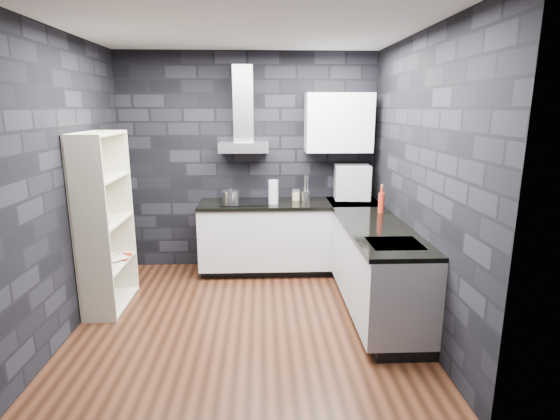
{
  "coord_description": "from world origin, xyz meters",
  "views": [
    {
      "loc": [
        0.17,
        -3.92,
        2.03
      ],
      "look_at": [
        0.35,
        0.45,
        1.0
      ],
      "focal_mm": 28.0,
      "sensor_mm": 36.0,
      "label": 1
    }
  ],
  "objects": [
    {
      "name": "fruit_bowl",
      "position": [
        -1.42,
        0.26,
        0.94
      ],
      "size": [
        0.24,
        0.24,
        0.05
      ],
      "primitive_type": "imported",
      "rotation": [
        0.0,
        0.0,
        -0.12
      ],
      "color": "silver",
      "rests_on": "bookshelf"
    },
    {
      "name": "counter_right_cab",
      "position": [
        1.3,
        0.1,
        0.48
      ],
      "size": [
        0.6,
        1.8,
        0.76
      ],
      "primitive_type": "cube",
      "color": "silver",
      "rests_on": "ground"
    },
    {
      "name": "counter_back_cab",
      "position": [
        0.5,
        1.3,
        0.48
      ],
      "size": [
        2.2,
        0.6,
        0.76
      ],
      "primitive_type": "cube",
      "color": "silver",
      "rests_on": "ground"
    },
    {
      "name": "cooktop",
      "position": [
        -0.05,
        1.3,
        0.91
      ],
      "size": [
        0.58,
        0.5,
        0.01
      ],
      "primitive_type": "cube",
      "color": "black",
      "rests_on": "counter_back_top"
    },
    {
      "name": "wall_front",
      "position": [
        0.0,
        -1.62,
        1.35
      ],
      "size": [
        3.2,
        0.05,
        2.7
      ],
      "primitive_type": "cube",
      "color": "black",
      "rests_on": "ground"
    },
    {
      "name": "hood_chimney",
      "position": [
        -0.05,
        1.5,
        2.07
      ],
      "size": [
        0.24,
        0.2,
        0.9
      ],
      "primitive_type": "cube",
      "color": "#BABABF",
      "rests_on": "hood_body"
    },
    {
      "name": "ceiling",
      "position": [
        0.0,
        0.0,
        2.7
      ],
      "size": [
        3.2,
        3.2,
        0.0
      ],
      "primitive_type": "plane",
      "rotation": [
        3.14,
        0.0,
        0.0
      ],
      "color": "silver"
    },
    {
      "name": "glass_vase",
      "position": [
        0.3,
        1.21,
        1.04
      ],
      "size": [
        0.12,
        0.12,
        0.29
      ],
      "primitive_type": "cylinder",
      "rotation": [
        0.0,
        0.0,
        0.03
      ],
      "color": "silver",
      "rests_on": "counter_back_top"
    },
    {
      "name": "appliance_garage",
      "position": [
        1.29,
        1.4,
        1.12
      ],
      "size": [
        0.45,
        0.36,
        0.43
      ],
      "primitive_type": "cube",
      "rotation": [
        0.0,
        0.0,
        -0.08
      ],
      "color": "#A0A3A8",
      "rests_on": "counter_back_top"
    },
    {
      "name": "red_bottle",
      "position": [
        1.47,
        0.7,
        1.01
      ],
      "size": [
        0.08,
        0.08,
        0.22
      ],
      "primitive_type": "cylinder",
      "rotation": [
        0.0,
        0.0,
        0.37
      ],
      "color": "#B32B19",
      "rests_on": "counter_right_top"
    },
    {
      "name": "bookshelf",
      "position": [
        -1.42,
        0.4,
        0.9
      ],
      "size": [
        0.57,
        0.87,
        1.8
      ],
      "primitive_type": "cube",
      "rotation": [
        0.0,
        0.0,
        0.31
      ],
      "color": "beige",
      "rests_on": "ground"
    },
    {
      "name": "counter_back_top",
      "position": [
        0.5,
        1.29,
        0.88
      ],
      "size": [
        2.2,
        0.62,
        0.04
      ],
      "primitive_type": "cube",
      "color": "black",
      "rests_on": "counter_back_cab"
    },
    {
      "name": "counter_corner_top",
      "position": [
        1.3,
        1.3,
        0.88
      ],
      "size": [
        0.62,
        0.62,
        0.04
      ],
      "primitive_type": "cube",
      "color": "black",
      "rests_on": "counter_right_cab"
    },
    {
      "name": "upper_cabinet",
      "position": [
        1.1,
        1.43,
        1.85
      ],
      "size": [
        0.8,
        0.35,
        0.7
      ],
      "primitive_type": "cube",
      "color": "silver",
      "rests_on": "wall_back"
    },
    {
      "name": "wall_left",
      "position": [
        -1.62,
        0.0,
        1.35
      ],
      "size": [
        0.05,
        3.2,
        2.7
      ],
      "primitive_type": "cube",
      "color": "black",
      "rests_on": "ground"
    },
    {
      "name": "storage_jar",
      "position": [
        0.59,
        1.41,
        0.96
      ],
      "size": [
        0.12,
        0.12,
        0.12
      ],
      "primitive_type": "cylinder",
      "rotation": [
        0.0,
        0.0,
        -0.27
      ],
      "color": "tan",
      "rests_on": "counter_back_top"
    },
    {
      "name": "wall_back",
      "position": [
        0.0,
        1.62,
        1.35
      ],
      "size": [
        3.2,
        0.05,
        2.7
      ],
      "primitive_type": "cube",
      "color": "black",
      "rests_on": "ground"
    },
    {
      "name": "counter_right_top",
      "position": [
        1.29,
        0.1,
        0.88
      ],
      "size": [
        0.62,
        1.8,
        0.04
      ],
      "primitive_type": "cube",
      "color": "black",
      "rests_on": "counter_right_cab"
    },
    {
      "name": "utensil_crock",
      "position": [
        0.71,
        1.34,
        0.96
      ],
      "size": [
        0.1,
        0.1,
        0.13
      ],
      "primitive_type": "cylinder",
      "rotation": [
        0.0,
        0.0,
        -0.07
      ],
      "color": "silver",
      "rests_on": "counter_back_top"
    },
    {
      "name": "toekick_back",
      "position": [
        0.5,
        1.34,
        0.05
      ],
      "size": [
        2.18,
        0.5,
        0.1
      ],
      "primitive_type": "cube",
      "color": "black",
      "rests_on": "ground"
    },
    {
      "name": "sink_rim",
      "position": [
        1.3,
        -0.4,
        0.89
      ],
      "size": [
        0.44,
        0.4,
        0.01
      ],
      "primitive_type": "cube",
      "color": "#BABABF",
      "rests_on": "counter_right_top"
    },
    {
      "name": "pot",
      "position": [
        -0.22,
        1.3,
        0.97
      ],
      "size": [
        0.23,
        0.23,
        0.12
      ],
      "primitive_type": "cylinder",
      "rotation": [
        0.0,
        0.0,
        -0.14
      ],
      "color": "silver",
      "rests_on": "cooktop"
    },
    {
      "name": "book_second",
      "position": [
        -1.46,
        0.55,
        0.59
      ],
      "size": [
        0.14,
        0.14,
        0.25
      ],
      "primitive_type": "imported",
      "rotation": [
        0.0,
        0.0,
        -0.76
      ],
      "color": "#B2B2B2",
      "rests_on": "bookshelf"
    },
    {
      "name": "book_red",
      "position": [
        -1.43,
        0.57,
        0.57
      ],
      "size": [
        0.17,
        0.02,
        0.23
      ],
      "primitive_type": "imported",
      "rotation": [
        0.0,
        0.0,
        0.01
      ],
      "color": "maroon",
      "rests_on": "bookshelf"
    },
    {
      "name": "hood_body",
      "position": [
        -0.05,
        1.43,
        1.56
      ],
      "size": [
        0.6,
        0.34,
        0.12
      ],
      "primitive_type": "cube",
      "color": "#BABABF",
      "rests_on": "wall_back"
    },
    {
      "name": "wall_right",
      "position": [
        1.62,
        0.0,
        1.35
      ],
      "size": [
        0.05,
        3.2,
        2.7
      ],
      "primitive_type": "cube",
      "color": "black",
      "rests_on": "ground"
    },
    {
      "name": "ground",
      "position": [
        0.0,
        0.0,
        0.0
      ],
      "size": [
        3.2,
        3.2,
        0.0
      ],
      "primitive_type": "plane",
      "color": "#412214"
    },
    {
      "name": "toekick_right",
      "position": [
        1.34,
        0.1,
        0.05
      ],
      "size": [
        0.5,
        1.78,
        0.1
      ],
      "primitive_type": "cube",
      "color": "black",
      "rests_on": "ground"
    }
  ]
}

